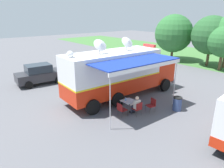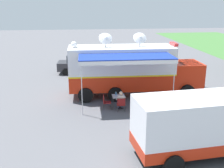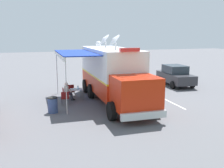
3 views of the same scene
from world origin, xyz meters
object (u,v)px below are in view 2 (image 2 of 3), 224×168
Objects in this scene: command_truck at (132,69)px; folding_chair_beside_table at (106,101)px; water_bottle at (116,94)px; folding_chair_at_table at (121,103)px; support_truck at (207,126)px; car_behind_truck at (80,64)px; trash_bin at (167,109)px; seated_responder at (121,100)px; folding_table at (118,97)px; folding_chair_spare_by_truck at (139,104)px.

command_truck is 10.97× the size of folding_chair_beside_table.
water_bottle is 1.00m from folding_chair_at_table.
car_behind_truck is (-15.39, -5.18, -0.51)m from support_truck.
support_truck is (8.43, 1.65, -0.56)m from command_truck.
water_bottle is (2.08, -1.39, -1.11)m from command_truck.
support_truck is at bearing 4.24° from trash_bin.
folding_chair_at_table is 0.20× the size of car_behind_truck.
seated_responder is 10.06m from car_behind_truck.
seated_responder reaches higher than folding_chair_beside_table.
water_bottle is at bearing -133.27° from folding_table.
car_behind_truck is at bearing -153.12° from command_truck.
trash_bin is at bearing 53.59° from water_bottle.
water_bottle is at bearing -154.38° from support_truck.
water_bottle is 0.87m from folding_chair_beside_table.
support_truck is (5.26, 1.76, 0.87)m from folding_chair_spare_by_truck.
trash_bin is (0.92, 1.44, -0.06)m from folding_chair_spare_by_truck.
folding_table is at bearing -125.99° from trash_bin.
command_truck reaches higher than water_bottle.
trash_bin is at bearing 63.53° from seated_responder.
command_truck is 7.64× the size of seated_responder.
folding_chair_spare_by_truck is (0.15, 1.10, 0.00)m from folding_chair_at_table.
car_behind_truck is (-9.78, -2.32, 0.23)m from seated_responder.
folding_chair_spare_by_truck is at bearing 18.66° from car_behind_truck.
support_truck is at bearing 18.49° from folding_chair_spare_by_truck.
car_behind_truck reaches higher than folding_chair_beside_table.
trash_bin is at bearing -175.76° from support_truck.
command_truck is 3.48m from folding_chair_spare_by_truck.
command_truck is at bearing 26.88° from car_behind_truck.
trash_bin is at bearing 64.69° from folding_chair_beside_table.
folding_table is 0.25m from water_bottle.
folding_chair_beside_table is 0.97m from seated_responder.
folding_table is 3.20m from trash_bin.
command_truck reaches higher than folding_chair_beside_table.
folding_table is 0.90m from folding_chair_beside_table.
folding_chair_beside_table is at bearing -115.31° from trash_bin.
support_truck is (5.41, 2.86, 0.87)m from folding_chair_at_table.
car_behind_truck reaches higher than folding_chair_at_table.
seated_responder reaches higher than folding_table.
water_bottle is 0.26× the size of folding_chair_at_table.
command_truck is 10.49× the size of trash_bin.
folding_table is at bearing -177.25° from folding_chair_at_table.
command_truck is 3.54m from folding_chair_beside_table.
trash_bin reaches higher than folding_table.
folding_chair_spare_by_truck is 0.20× the size of car_behind_truck.
seated_responder is 6.33m from support_truck.
seated_responder reaches higher than folding_chair_at_table.
folding_chair_at_table is at bearing -152.13° from support_truck.
car_behind_truck reaches higher than trash_bin.
folding_chair_at_table is 10.24m from car_behind_truck.
folding_chair_at_table is at bearing 10.94° from water_bottle.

